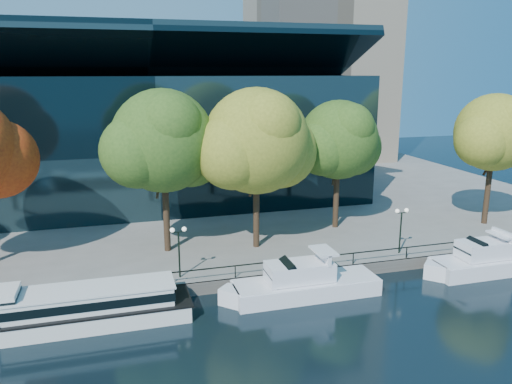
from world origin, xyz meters
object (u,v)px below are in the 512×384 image
object	(u,v)px
tree_3	(259,143)
lamp_2	(401,220)
tour_boat	(71,308)
lamp_1	(179,240)
cruiser_far	(484,260)
cruiser_near	(300,283)
tree_2	(165,143)
tree_4	(340,142)
tree_5	(496,134)

from	to	relation	value
tree_3	lamp_2	xyz separation A→B (m)	(11.38, -4.99, -6.44)
tour_boat	lamp_1	world-z (taller)	lamp_1
cruiser_far	cruiser_near	bearing A→B (deg)	-179.93
tour_boat	tree_2	size ratio (longest dim) A/B	1.15
cruiser_far	lamp_1	distance (m)	25.30
cruiser_near	tree_2	world-z (taller)	tree_2
cruiser_far	tree_3	bearing A→B (deg)	152.75
cruiser_near	cruiser_far	distance (m)	16.38
cruiser_near	tour_boat	bearing A→B (deg)	-179.92
tree_3	lamp_2	size ratio (longest dim) A/B	3.53
lamp_1	lamp_2	size ratio (longest dim) A/B	1.00
cruiser_far	tree_4	world-z (taller)	tree_4
tree_4	lamp_1	xyz separation A→B (m)	(-17.13, -8.43, -5.78)
cruiser_far	tree_3	xyz separation A→B (m)	(-17.06, 8.79, 9.28)
tree_4	tree_5	distance (m)	15.88
tour_boat	tree_2	xyz separation A→B (m)	(7.57, 10.02, 9.27)
tree_3	lamp_1	xyz separation A→B (m)	(-7.79, -4.99, -6.44)
lamp_2	cruiser_near	bearing A→B (deg)	-160.37
tree_4	lamp_1	distance (m)	19.95
tour_boat	cruiser_near	size ratio (longest dim) A/B	1.33
cruiser_far	tree_2	xyz separation A→B (m)	(-24.92, 9.98, 9.45)
cruiser_near	lamp_1	distance (m)	9.72
cruiser_near	tree_5	distance (m)	27.48
tree_2	lamp_2	xyz separation A→B (m)	(19.24, -6.18, -6.61)
tree_4	tree_5	world-z (taller)	tree_5
tour_boat	cruiser_far	size ratio (longest dim) A/B	1.49
tree_3	tree_4	world-z (taller)	tree_3
tour_boat	lamp_2	size ratio (longest dim) A/B	4.04
tour_boat	tree_4	distance (m)	28.91
tree_2	lamp_1	bearing A→B (deg)	-89.29
cruiser_far	tree_4	xyz separation A→B (m)	(-7.71, 12.23, 8.63)
tree_4	cruiser_near	bearing A→B (deg)	-125.29
cruiser_near	tree_2	size ratio (longest dim) A/B	0.86
tree_5	lamp_2	world-z (taller)	tree_5
cruiser_far	lamp_2	bearing A→B (deg)	146.25
tour_boat	lamp_2	xyz separation A→B (m)	(26.82, 3.84, 2.67)
tree_5	lamp_1	distance (m)	33.72
tree_2	tree_3	bearing A→B (deg)	-8.59
cruiser_far	tree_5	world-z (taller)	tree_5
cruiser_near	lamp_2	world-z (taller)	lamp_2
cruiser_far	lamp_1	xyz separation A→B (m)	(-24.85, 3.80, 2.85)
tree_2	tree_4	world-z (taller)	tree_2
tree_4	lamp_1	bearing A→B (deg)	-153.80
tour_boat	tree_2	distance (m)	15.61
tree_2	tree_4	bearing A→B (deg)	7.45
tour_boat	tree_5	world-z (taller)	tree_5
tree_2	lamp_2	distance (m)	21.26
lamp_1	tree_3	bearing A→B (deg)	32.66
cruiser_far	tree_5	distance (m)	15.12
cruiser_near	lamp_1	world-z (taller)	lamp_1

